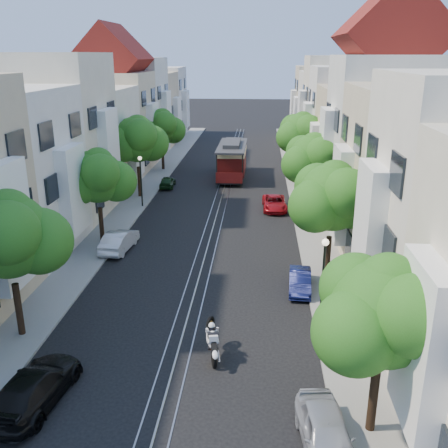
% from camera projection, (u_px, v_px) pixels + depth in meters
% --- Properties ---
extents(ground, '(200.00, 200.00, 0.00)m').
position_uv_depth(ground, '(224.00, 190.00, 46.55)').
color(ground, black).
rests_on(ground, ground).
extents(sidewalk_east, '(2.50, 80.00, 0.12)m').
position_uv_depth(sidewalk_east, '(302.00, 191.00, 46.04)').
color(sidewalk_east, gray).
rests_on(sidewalk_east, ground).
extents(sidewalk_west, '(2.50, 80.00, 0.12)m').
position_uv_depth(sidewalk_west, '(147.00, 188.00, 47.02)').
color(sidewalk_west, gray).
rests_on(sidewalk_west, ground).
extents(rail_left, '(0.06, 80.00, 0.02)m').
position_uv_depth(rail_left, '(218.00, 190.00, 46.58)').
color(rail_left, gray).
rests_on(rail_left, ground).
extents(rail_slot, '(0.06, 80.00, 0.02)m').
position_uv_depth(rail_slot, '(224.00, 190.00, 46.55)').
color(rail_slot, gray).
rests_on(rail_slot, ground).
extents(rail_right, '(0.06, 80.00, 0.02)m').
position_uv_depth(rail_right, '(229.00, 190.00, 46.51)').
color(rail_right, gray).
rests_on(rail_right, ground).
extents(lane_line, '(0.08, 80.00, 0.01)m').
position_uv_depth(lane_line, '(224.00, 190.00, 46.55)').
color(lane_line, tan).
rests_on(lane_line, ground).
extents(townhouses_east, '(7.75, 72.00, 12.00)m').
position_uv_depth(townhouses_east, '(357.00, 136.00, 43.98)').
color(townhouses_east, beige).
rests_on(townhouses_east, ground).
extents(townhouses_west, '(7.75, 72.00, 11.76)m').
position_uv_depth(townhouses_west, '(94.00, 134.00, 45.64)').
color(townhouses_west, silver).
rests_on(townhouses_west, ground).
extents(tree_e_a, '(4.72, 3.87, 6.27)m').
position_uv_depth(tree_e_a, '(385.00, 316.00, 15.35)').
color(tree_e_a, black).
rests_on(tree_e_a, ground).
extents(tree_e_b, '(4.93, 4.08, 6.68)m').
position_uv_depth(tree_e_b, '(333.00, 199.00, 26.57)').
color(tree_e_b, black).
rests_on(tree_e_b, ground).
extents(tree_e_c, '(4.84, 3.99, 6.52)m').
position_uv_depth(tree_e_c, '(313.00, 160.00, 36.99)').
color(tree_e_c, black).
rests_on(tree_e_c, ground).
extents(tree_e_d, '(5.01, 4.16, 6.85)m').
position_uv_depth(tree_e_d, '(302.00, 134.00, 47.29)').
color(tree_e_d, black).
rests_on(tree_e_d, ground).
extents(tree_w_a, '(4.93, 4.08, 6.68)m').
position_uv_depth(tree_w_a, '(9.00, 238.00, 20.94)').
color(tree_w_a, black).
rests_on(tree_w_a, ground).
extents(tree_w_b, '(4.72, 3.87, 6.27)m').
position_uv_depth(tree_w_b, '(98.00, 178.00, 32.38)').
color(tree_w_b, black).
rests_on(tree_w_b, ground).
extents(tree_w_c, '(5.13, 4.28, 7.09)m').
position_uv_depth(tree_w_c, '(138.00, 140.00, 42.54)').
color(tree_w_c, black).
rests_on(tree_w_c, ground).
extents(tree_w_d, '(4.84, 3.99, 6.52)m').
position_uv_depth(tree_w_d, '(162.00, 128.00, 53.08)').
color(tree_w_d, black).
rests_on(tree_w_d, ground).
extents(lamp_east, '(0.32, 0.32, 4.16)m').
position_uv_depth(lamp_east, '(324.00, 269.00, 22.55)').
color(lamp_east, black).
rests_on(lamp_east, ground).
extents(lamp_west, '(0.32, 0.32, 4.16)m').
position_uv_depth(lamp_west, '(141.00, 174.00, 40.40)').
color(lamp_west, black).
rests_on(lamp_west, ground).
extents(sportbike_rider, '(0.72, 2.20, 1.54)m').
position_uv_depth(sportbike_rider, '(212.00, 339.00, 20.59)').
color(sportbike_rider, black).
rests_on(sportbike_rider, ground).
extents(cable_car, '(2.80, 8.84, 3.39)m').
position_uv_depth(cable_car, '(232.00, 158.00, 50.71)').
color(cable_car, black).
rests_on(cable_car, ground).
extents(parked_car_e_near, '(1.97, 4.04, 1.33)m').
position_uv_depth(parked_car_e_near, '(326.00, 434.00, 15.77)').
color(parked_car_e_near, '#A3A6AE').
rests_on(parked_car_e_near, ground).
extents(parked_car_e_mid, '(1.33, 3.33, 1.08)m').
position_uv_depth(parked_car_e_mid, '(300.00, 281.00, 26.65)').
color(parked_car_e_mid, '#0C123F').
rests_on(parked_car_e_mid, ground).
extents(parked_car_e_far, '(2.02, 4.12, 1.13)m').
position_uv_depth(parked_car_e_far, '(274.00, 203.00, 40.52)').
color(parked_car_e_far, maroon).
rests_on(parked_car_e_far, ground).
extents(parked_car_w_near, '(2.39, 4.82, 1.35)m').
position_uv_depth(parked_car_w_near, '(35.00, 387.00, 17.95)').
color(parked_car_w_near, black).
rests_on(parked_car_w_near, ground).
extents(parked_car_w_mid, '(1.77, 4.09, 1.31)m').
position_uv_depth(parked_car_w_mid, '(119.00, 241.00, 32.10)').
color(parked_car_w_mid, silver).
rests_on(parked_car_w_mid, ground).
extents(parked_car_w_far, '(1.36, 3.20, 1.08)m').
position_uv_depth(parked_car_w_far, '(168.00, 182.00, 47.36)').
color(parked_car_w_far, black).
rests_on(parked_car_w_far, ground).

